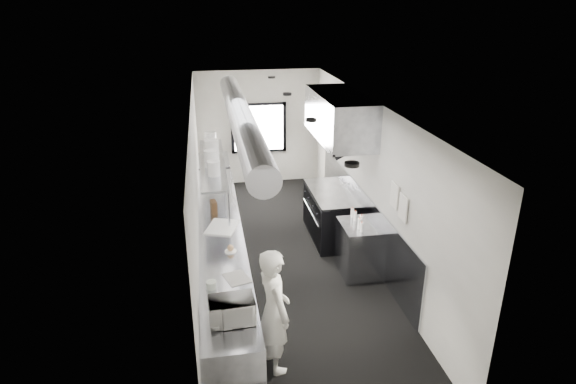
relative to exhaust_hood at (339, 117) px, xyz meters
name	(u,v)px	position (x,y,z in m)	size (l,w,h in m)	color
floor	(286,258)	(-1.10, -0.70, -2.39)	(3.00, 8.00, 0.01)	black
ceiling	(285,104)	(-1.10, -0.70, 0.41)	(3.00, 8.00, 0.01)	silver
wall_back	(259,128)	(-1.10, 3.30, -0.99)	(3.00, 0.02, 2.80)	beige
wall_front	(355,334)	(-1.10, -4.70, -0.99)	(3.00, 0.02, 2.80)	beige
wall_left	(196,191)	(-2.60, -0.70, -0.99)	(0.02, 8.00, 2.80)	beige
wall_right	(370,180)	(0.40, -0.70, -0.99)	(0.02, 8.00, 2.80)	beige
wall_cladding	(361,217)	(0.38, -0.40, -1.84)	(0.03, 5.50, 1.10)	gray
hvac_duct	(240,116)	(-1.80, -0.30, 0.16)	(0.40, 0.40, 6.40)	#95969D
service_window	(259,128)	(-1.10, 3.26, -0.99)	(1.36, 0.05, 1.25)	white
exhaust_hood	(339,117)	(0.00, 0.00, 0.00)	(0.81, 2.20, 0.88)	gray
prep_counter	(222,254)	(-2.25, -1.20, -1.94)	(0.70, 6.00, 0.90)	gray
pass_shelf	(213,164)	(-2.29, 0.30, -0.86)	(0.45, 3.00, 0.68)	gray
range	(332,214)	(-0.06, 0.00, -1.92)	(0.88, 1.60, 0.94)	black
bottle_station	(360,249)	(0.05, -1.40, -1.94)	(0.65, 0.80, 0.90)	gray
far_work_table	(215,178)	(-2.25, 2.50, -1.94)	(0.70, 1.20, 0.90)	gray
notice_sheet_a	(394,196)	(0.37, -1.90, -0.79)	(0.02, 0.28, 0.38)	silver
notice_sheet_b	(403,208)	(0.37, -2.25, -0.84)	(0.02, 0.28, 0.38)	silver
line_cook	(274,310)	(-1.70, -3.40, -1.56)	(0.61, 0.40, 1.66)	silver
microwave	(232,310)	(-2.22, -3.61, -1.35)	(0.48, 0.37, 0.29)	white
deli_tub_a	(215,305)	(-2.40, -3.33, -1.44)	(0.13, 0.13, 0.09)	silver
deli_tub_b	(212,285)	(-2.43, -2.88, -1.44)	(0.13, 0.13, 0.10)	silver
newspaper	(237,278)	(-2.10, -2.70, -1.49)	(0.29, 0.36, 0.01)	silver
small_plate	(231,251)	(-2.13, -1.95, -1.48)	(0.17, 0.17, 0.01)	white
pastry	(230,248)	(-2.13, -1.95, -1.43)	(0.10, 0.10, 0.10)	tan
cutting_board	(222,227)	(-2.22, -1.11, -1.48)	(0.45, 0.60, 0.02)	silver
knife_block	(214,207)	(-2.33, -0.49, -1.38)	(0.09, 0.20, 0.22)	brown
plate_stack_a	(214,168)	(-2.29, -0.45, -0.69)	(0.22, 0.22, 0.25)	white
plate_stack_b	(211,159)	(-2.32, 0.02, -0.67)	(0.23, 0.23, 0.30)	white
plate_stack_c	(212,150)	(-2.30, 0.41, -0.63)	(0.27, 0.27, 0.38)	white
plate_stack_d	(211,141)	(-2.30, 1.10, -0.64)	(0.23, 0.23, 0.35)	white
squeeze_bottle_a	(362,227)	(-0.03, -1.65, -1.41)	(0.05, 0.05, 0.16)	silver
squeeze_bottle_b	(359,224)	(-0.03, -1.54, -1.40)	(0.06, 0.06, 0.18)	silver
squeeze_bottle_c	(361,221)	(0.03, -1.44, -1.40)	(0.06, 0.06, 0.18)	silver
squeeze_bottle_d	(355,216)	(-0.01, -1.23, -1.41)	(0.05, 0.05, 0.16)	silver
squeeze_bottle_e	(352,213)	(-0.01, -1.09, -1.41)	(0.06, 0.06, 0.17)	silver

